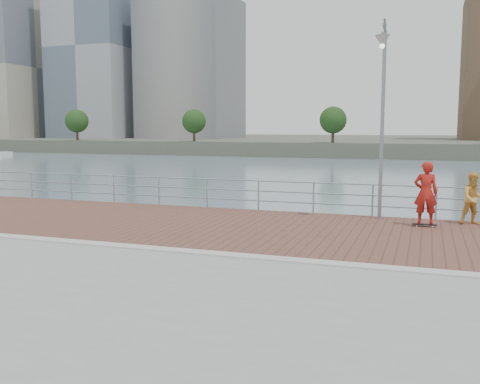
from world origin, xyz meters
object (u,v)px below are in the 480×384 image
(guardrail, at_px, (286,193))
(bystander, at_px, (474,199))
(street_lamp, at_px, (382,85))
(skateboarder, at_px, (426,193))

(guardrail, xyz_separation_m, bystander, (6.22, -0.62, 0.15))
(street_lamp, distance_m, skateboarder, 3.65)
(street_lamp, bearing_deg, bystander, 6.53)
(skateboarder, bearing_deg, guardrail, -23.00)
(street_lamp, height_order, skateboarder, street_lamp)
(street_lamp, bearing_deg, guardrail, 164.21)
(street_lamp, relative_size, skateboarder, 3.19)
(guardrail, height_order, street_lamp, street_lamp)
(guardrail, xyz_separation_m, street_lamp, (3.36, -0.95, 3.68))
(skateboarder, relative_size, bystander, 1.17)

